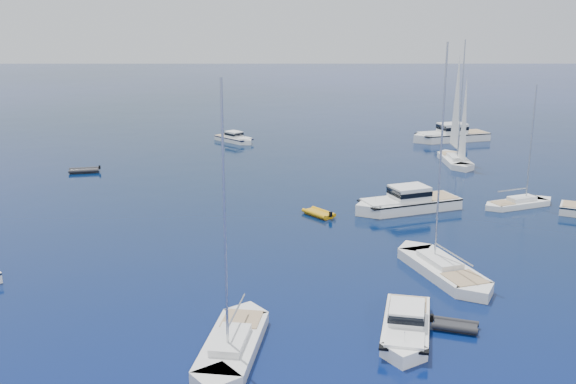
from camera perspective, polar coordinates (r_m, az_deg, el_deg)
ground at (r=42.72m, az=1.51°, el=-10.29°), size 400.00×400.00×0.00m
motor_cruiser_near at (r=40.87m, az=9.87°, el=-11.77°), size 4.41×9.05×2.28m
motor_cruiser_centre at (r=64.92m, az=9.94°, el=-1.50°), size 11.73×7.24×2.95m
motor_cruiser_distant at (r=100.58m, az=13.48°, el=4.22°), size 12.79×7.18×3.21m
motor_cruiser_horizon at (r=97.25m, az=-4.50°, el=4.23°), size 6.73×6.81×1.92m
sailboat_fore at (r=38.72m, az=-4.68°, el=-13.20°), size 4.30×11.03×15.78m
sailboat_mid_r at (r=50.05m, az=12.86°, el=-6.76°), size 6.50×11.82×16.86m
sailboat_centre at (r=68.82m, az=18.83°, el=-1.15°), size 8.42×5.12×12.10m
sailboat_sails_r at (r=85.87m, az=13.86°, el=2.37°), size 2.87×10.60×15.53m
tender_yellow at (r=62.29m, az=2.60°, el=-2.00°), size 3.45×3.68×0.95m
tender_grey_near at (r=42.12m, az=13.88°, el=-11.16°), size 3.16×2.41×0.95m
tender_grey_far at (r=82.21m, az=-16.78°, el=1.60°), size 3.90×2.71×0.95m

